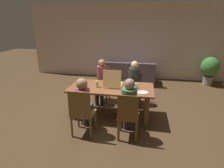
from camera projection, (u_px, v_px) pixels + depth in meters
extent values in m
plane|color=#4F3722|center=(111.00, 115.00, 4.44)|extent=(20.00, 20.00, 0.00)
cube|color=beige|center=(127.00, 42.00, 7.13)|extent=(7.85, 0.12, 2.84)
cube|color=brown|center=(111.00, 88.00, 4.20)|extent=(1.93, 0.93, 0.04)
cube|color=brown|center=(73.00, 105.00, 4.16)|extent=(0.09, 0.09, 0.71)
cube|color=brown|center=(147.00, 111.00, 3.88)|extent=(0.09, 0.09, 0.71)
cube|color=brown|center=(82.00, 95.00, 4.77)|extent=(0.09, 0.09, 0.71)
cube|color=brown|center=(147.00, 99.00, 4.50)|extent=(0.09, 0.09, 0.71)
cylinder|color=brown|center=(121.00, 121.00, 3.74)|extent=(0.05, 0.05, 0.44)
cylinder|color=brown|center=(137.00, 123.00, 3.68)|extent=(0.05, 0.05, 0.44)
cylinder|color=brown|center=(118.00, 131.00, 3.42)|extent=(0.05, 0.05, 0.44)
cylinder|color=brown|center=(136.00, 132.00, 3.37)|extent=(0.05, 0.05, 0.44)
cube|color=brown|center=(128.00, 116.00, 3.48)|extent=(0.40, 0.41, 0.02)
cube|color=brown|center=(128.00, 109.00, 3.22)|extent=(0.38, 0.03, 0.50)
cylinder|color=#442C42|center=(126.00, 119.00, 3.81)|extent=(0.10, 0.10, 0.46)
cylinder|color=#442C42|center=(133.00, 120.00, 3.79)|extent=(0.10, 0.10, 0.46)
cube|color=#442C42|center=(129.00, 110.00, 3.59)|extent=(0.26, 0.28, 0.11)
cylinder|color=#497451|center=(129.00, 101.00, 3.38)|extent=(0.29, 0.29, 0.51)
sphere|color=#A17863|center=(130.00, 84.00, 3.26)|extent=(0.20, 0.20, 0.20)
cylinder|color=brown|center=(140.00, 99.00, 4.85)|extent=(0.04, 0.04, 0.44)
cylinder|color=brown|center=(126.00, 98.00, 4.91)|extent=(0.04, 0.04, 0.44)
cylinder|color=brown|center=(140.00, 93.00, 5.21)|extent=(0.04, 0.04, 0.44)
cylinder|color=brown|center=(127.00, 93.00, 5.27)|extent=(0.04, 0.04, 0.44)
cube|color=brown|center=(134.00, 88.00, 4.98)|extent=(0.44, 0.44, 0.02)
cube|color=brown|center=(135.00, 78.00, 5.11)|extent=(0.42, 0.03, 0.39)
cylinder|color=#2C3949|center=(136.00, 100.00, 4.75)|extent=(0.10, 0.10, 0.46)
cylinder|color=#2C3949|center=(130.00, 99.00, 4.77)|extent=(0.10, 0.10, 0.46)
cube|color=#2C3949|center=(133.00, 88.00, 4.81)|extent=(0.27, 0.33, 0.11)
cylinder|color=#303733|center=(134.00, 77.00, 4.88)|extent=(0.30, 0.30, 0.50)
sphere|color=beige|center=(135.00, 65.00, 4.77)|extent=(0.20, 0.20, 0.20)
cylinder|color=brown|center=(107.00, 96.00, 5.01)|extent=(0.04, 0.04, 0.44)
cylinder|color=brown|center=(95.00, 95.00, 5.07)|extent=(0.04, 0.04, 0.44)
cylinder|color=brown|center=(109.00, 91.00, 5.36)|extent=(0.04, 0.04, 0.44)
cylinder|color=brown|center=(98.00, 91.00, 5.42)|extent=(0.04, 0.04, 0.44)
cube|color=brown|center=(102.00, 86.00, 5.14)|extent=(0.38, 0.43, 0.02)
cube|color=brown|center=(104.00, 75.00, 5.25)|extent=(0.36, 0.03, 0.47)
cylinder|color=#2C3037|center=(102.00, 98.00, 4.88)|extent=(0.10, 0.10, 0.46)
cylinder|color=#2C3037|center=(97.00, 97.00, 4.91)|extent=(0.10, 0.10, 0.46)
cube|color=#2C3037|center=(101.00, 86.00, 4.95)|extent=(0.25, 0.36, 0.11)
cylinder|color=#9B4550|center=(102.00, 75.00, 5.03)|extent=(0.28, 0.28, 0.51)
sphere|color=#A47A58|center=(102.00, 63.00, 4.92)|extent=(0.20, 0.20, 0.20)
cylinder|color=brown|center=(78.00, 118.00, 3.88)|extent=(0.04, 0.04, 0.44)
cylinder|color=brown|center=(96.00, 119.00, 3.82)|extent=(0.04, 0.04, 0.44)
cylinder|color=brown|center=(72.00, 127.00, 3.54)|extent=(0.04, 0.04, 0.44)
cylinder|color=brown|center=(91.00, 129.00, 3.48)|extent=(0.04, 0.04, 0.44)
cube|color=brown|center=(84.00, 113.00, 3.61)|extent=(0.44, 0.43, 0.02)
cube|color=brown|center=(79.00, 105.00, 3.33)|extent=(0.42, 0.03, 0.52)
cylinder|color=#444246|center=(85.00, 116.00, 3.94)|extent=(0.10, 0.10, 0.46)
cylinder|color=#444246|center=(91.00, 116.00, 3.92)|extent=(0.10, 0.10, 0.46)
cube|color=#444246|center=(86.00, 107.00, 3.72)|extent=(0.25, 0.28, 0.11)
cylinder|color=#993F4A|center=(83.00, 100.00, 3.51)|extent=(0.28, 0.28, 0.45)
sphere|color=#A37D5C|center=(82.00, 84.00, 3.41)|extent=(0.22, 0.22, 0.22)
cube|color=tan|center=(114.00, 84.00, 4.34)|extent=(0.41, 0.41, 0.02)
cylinder|color=#C77F3F|center=(114.00, 84.00, 4.33)|extent=(0.36, 0.36, 0.01)
cube|color=tan|center=(112.00, 79.00, 4.03)|extent=(0.41, 0.10, 0.40)
cylinder|color=white|center=(81.00, 88.00, 4.08)|extent=(0.24, 0.24, 0.01)
cone|color=gold|center=(81.00, 88.00, 4.08)|extent=(0.12, 0.12, 0.02)
cylinder|color=white|center=(132.00, 85.00, 4.31)|extent=(0.25, 0.25, 0.01)
cylinder|color=white|center=(143.00, 92.00, 3.85)|extent=(0.23, 0.23, 0.01)
cylinder|color=#DFCB5A|center=(97.00, 84.00, 4.15)|extent=(0.07, 0.07, 0.15)
cylinder|color=silver|center=(136.00, 86.00, 4.11)|extent=(0.07, 0.07, 0.11)
cube|color=#564A55|center=(127.00, 77.00, 6.82)|extent=(2.02, 0.88, 0.43)
cube|color=#564A55|center=(126.00, 68.00, 6.35)|extent=(2.02, 0.16, 0.39)
cube|color=#564A55|center=(103.00, 68.00, 6.87)|extent=(0.20, 0.84, 0.18)
cube|color=#564A55|center=(152.00, 70.00, 6.57)|extent=(0.20, 0.84, 0.18)
cylinder|color=gray|center=(208.00, 81.00, 6.57)|extent=(0.33, 0.33, 0.31)
cylinder|color=brown|center=(209.00, 75.00, 6.50)|extent=(0.05, 0.05, 0.11)
ellipsoid|color=#3D7F3A|center=(210.00, 67.00, 6.40)|extent=(0.62, 0.62, 0.68)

